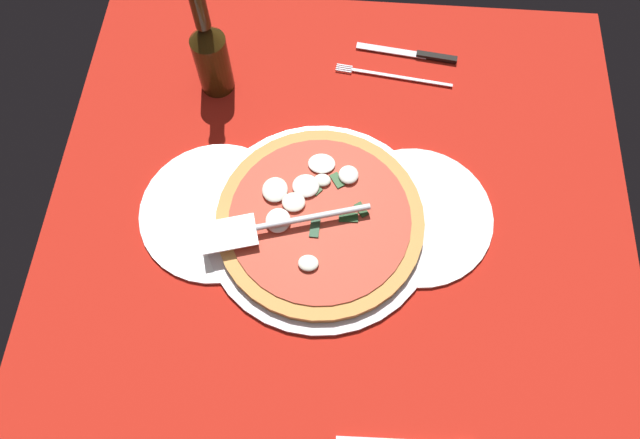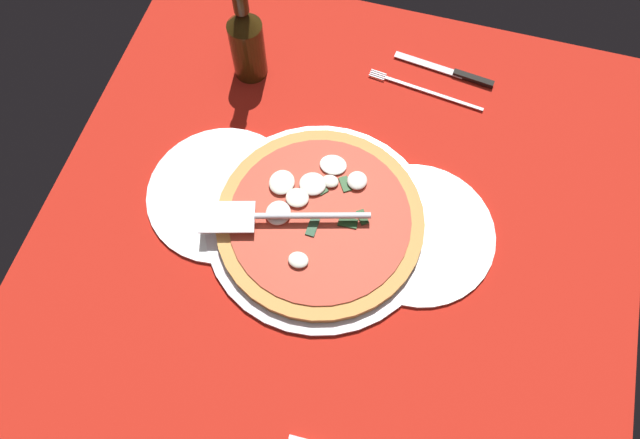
{
  "view_description": "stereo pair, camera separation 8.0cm",
  "coord_description": "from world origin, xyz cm",
  "views": [
    {
      "loc": [
        -0.01,
        -41.05,
        88.85
      ],
      "look_at": [
        -2.93,
        -1.03,
        2.24
      ],
      "focal_mm": 33.05,
      "sensor_mm": 36.0,
      "label": 1
    },
    {
      "loc": [
        7.86,
        -39.68,
        88.85
      ],
      "look_at": [
        -2.93,
        -1.03,
        2.24
      ],
      "focal_mm": 33.05,
      "sensor_mm": 36.0,
      "label": 2
    }
  ],
  "objects": [
    {
      "name": "place_setting_far",
      "position": [
        10.62,
        32.8,
        0.45
      ],
      "size": [
        23.02,
        15.38,
        1.4
      ],
      "rotation": [
        0.0,
        0.0,
        3.02
      ],
      "color": "white",
      "rests_on": "ground_plane"
    },
    {
      "name": "checker_pattern",
      "position": [
        0.0,
        -0.0,
        0.05
      ],
      "size": [
        97.26,
        97.26,
        0.1
      ],
      "color": "silver",
      "rests_on": "ground_plane"
    },
    {
      "name": "ground_plane",
      "position": [
        0.0,
        0.0,
        -0.4
      ],
      "size": [
        97.26,
        97.26,
        0.8
      ],
      "primitive_type": "cube",
      "color": "#AD1C12"
    },
    {
      "name": "dinner_plate_left",
      "position": [
        -20.21,
        0.08,
        0.6
      ],
      "size": [
        25.63,
        25.63,
        1.0
      ],
      "primitive_type": "cylinder",
      "color": "white",
      "rests_on": "ground_plane"
    },
    {
      "name": "pizza_server",
      "position": [
        -9.69,
        -3.51,
        4.69
      ],
      "size": [
        27.06,
        10.57,
        1.0
      ],
      "rotation": [
        0.0,
        0.0,
        3.42
      ],
      "color": "silver",
      "rests_on": "pizza"
    },
    {
      "name": "beer_bottle",
      "position": [
        -23.84,
        25.99,
        8.97
      ],
      "size": [
        6.16,
        6.16,
        24.07
      ],
      "color": "#32230B",
      "rests_on": "ground_plane"
    },
    {
      "name": "dinner_plate_right",
      "position": [
        12.84,
        1.59,
        0.6
      ],
      "size": [
        25.43,
        25.43,
        1.0
      ],
      "primitive_type": "cylinder",
      "color": "white",
      "rests_on": "ground_plane"
    },
    {
      "name": "pizza_pan",
      "position": [
        -2.93,
        -1.03,
        0.67
      ],
      "size": [
        37.69,
        37.69,
        1.14
      ],
      "primitive_type": "cylinder",
      "color": "silver",
      "rests_on": "ground_plane"
    },
    {
      "name": "pizza",
      "position": [
        -3.12,
        -0.82,
        2.2
      ],
      "size": [
        33.89,
        33.89,
        3.1
      ],
      "color": "#CF8F47",
      "rests_on": "pizza_pan"
    }
  ]
}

